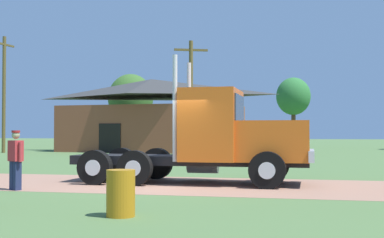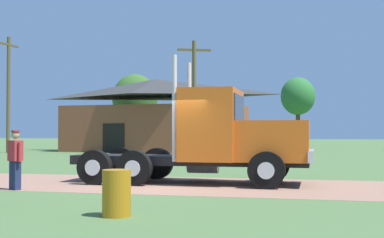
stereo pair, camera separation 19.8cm
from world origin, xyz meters
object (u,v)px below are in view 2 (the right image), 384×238
Objects in this scene: steel_barrel at (117,193)px; utility_pole_near at (8,91)px; visitor_by_barrel at (15,158)px; shed_building at (155,116)px; truck_foreground_white at (220,140)px; utility_pole_far at (194,95)px.

steel_barrel is 0.10× the size of utility_pole_near.
shed_building reaches higher than visitor_by_barrel.
visitor_by_barrel is at bearing -150.16° from truck_foreground_white.
truck_foreground_white is at bearing 83.03° from steel_barrel.
truck_foreground_white reaches higher than steel_barrel.
utility_pole_near is 15.15m from utility_pole_far.
shed_building is 8.69m from utility_pole_far.
steel_barrel is (-0.80, -6.51, -0.89)m from truck_foreground_white.
utility_pole_near is at bearing 126.14° from steel_barrel.
shed_building is 1.72× the size of utility_pole_near.
utility_pole_near reaches higher than visitor_by_barrel.
visitor_by_barrel is 27.04m from utility_pole_near.
visitor_by_barrel is 1.85× the size of steel_barrel.
visitor_by_barrel is (-5.14, -2.95, -0.46)m from truck_foreground_white.
visitor_by_barrel is 0.22× the size of utility_pole_far.
steel_barrel is 0.06× the size of shed_building.
utility_pole_near reaches higher than shed_building.
utility_pole_far reaches higher than steel_barrel.
truck_foreground_white is at bearing -68.30° from shed_building.
utility_pole_near is at bearing 123.12° from visitor_by_barrel.
utility_pole_near is at bearing 171.30° from utility_pole_far.
steel_barrel is 0.12× the size of utility_pole_far.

